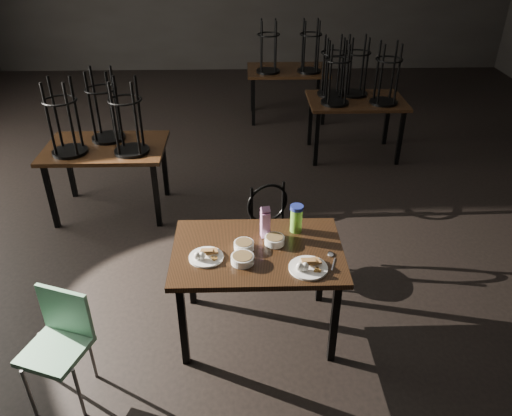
{
  "coord_description": "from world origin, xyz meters",
  "views": [
    {
      "loc": [
        -0.18,
        -4.1,
        2.8
      ],
      "look_at": [
        -0.09,
        -0.87,
        0.85
      ],
      "focal_mm": 35.0,
      "sensor_mm": 36.0,
      "label": 1
    }
  ],
  "objects_px": {
    "main_table": "(258,259)",
    "school_chair": "(60,338)",
    "water_bottle": "(296,218)",
    "bentwood_chair": "(272,224)",
    "juice_carton": "(265,222)"
  },
  "relations": [
    {
      "from": "main_table",
      "to": "school_chair",
      "type": "height_order",
      "value": "school_chair"
    },
    {
      "from": "water_bottle",
      "to": "school_chair",
      "type": "xyz_separation_m",
      "value": [
        -1.56,
        -0.76,
        -0.39
      ]
    },
    {
      "from": "bentwood_chair",
      "to": "school_chair",
      "type": "bearing_deg",
      "value": -158.11
    },
    {
      "from": "bentwood_chair",
      "to": "water_bottle",
      "type": "bearing_deg",
      "value": -93.9
    },
    {
      "from": "main_table",
      "to": "school_chair",
      "type": "relative_size",
      "value": 1.53
    },
    {
      "from": "main_table",
      "to": "water_bottle",
      "type": "distance_m",
      "value": 0.42
    },
    {
      "from": "school_chair",
      "to": "bentwood_chair",
      "type": "bearing_deg",
      "value": 61.8
    },
    {
      "from": "bentwood_chair",
      "to": "school_chair",
      "type": "relative_size",
      "value": 1.05
    },
    {
      "from": "bentwood_chair",
      "to": "main_table",
      "type": "bearing_deg",
      "value": -121.11
    },
    {
      "from": "juice_carton",
      "to": "water_bottle",
      "type": "relative_size",
      "value": 1.17
    },
    {
      "from": "water_bottle",
      "to": "bentwood_chair",
      "type": "xyz_separation_m",
      "value": [
        -0.15,
        0.5,
        -0.37
      ]
    },
    {
      "from": "main_table",
      "to": "juice_carton",
      "type": "bearing_deg",
      "value": 70.57
    },
    {
      "from": "bentwood_chair",
      "to": "school_chair",
      "type": "distance_m",
      "value": 1.9
    },
    {
      "from": "juice_carton",
      "to": "bentwood_chair",
      "type": "relative_size",
      "value": 0.3
    },
    {
      "from": "juice_carton",
      "to": "bentwood_chair",
      "type": "bearing_deg",
      "value": 81.44
    }
  ]
}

